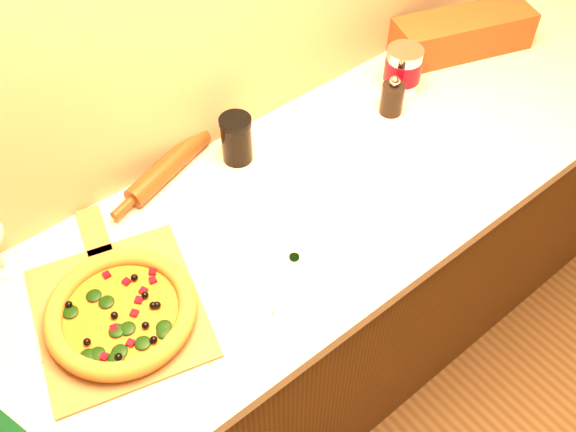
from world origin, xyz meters
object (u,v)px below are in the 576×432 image
object	(u,v)px
pizza	(122,312)
coffee_canister	(403,70)
pizza_peel	(117,307)
dark_jar	(237,139)
rolling_pin	(169,166)
pepper_grinder	(392,98)

from	to	relation	value
pizza	coffee_canister	size ratio (longest dim) A/B	2.24
pizza_peel	dark_jar	xyz separation A→B (m)	(0.48, 0.21, 0.06)
pizza_peel	rolling_pin	world-z (taller)	rolling_pin
pizza	pepper_grinder	world-z (taller)	pepper_grinder
pepper_grinder	pizza	bearing A→B (deg)	-172.37
pizza	coffee_canister	bearing A→B (deg)	9.64
dark_jar	pizza	bearing A→B (deg)	-153.08
coffee_canister	dark_jar	world-z (taller)	coffee_canister
pizza_peel	rolling_pin	size ratio (longest dim) A/B	1.38
pizza_peel	coffee_canister	world-z (taller)	coffee_canister
pizza_peel	coffee_canister	distance (m)	1.03
pizza	rolling_pin	distance (m)	0.44
dark_jar	coffee_canister	bearing A→B (deg)	-7.80
pizza_peel	pepper_grinder	bearing A→B (deg)	20.85
dark_jar	rolling_pin	bearing A→B (deg)	159.19
pizza	coffee_canister	distance (m)	1.04
pepper_grinder	dark_jar	world-z (taller)	dark_jar
pizza_peel	pizza	distance (m)	0.04
pizza	dark_jar	world-z (taller)	dark_jar
pizza	coffee_canister	world-z (taller)	coffee_canister
rolling_pin	dark_jar	xyz separation A→B (m)	(0.17, -0.06, 0.04)
rolling_pin	coffee_canister	world-z (taller)	coffee_canister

